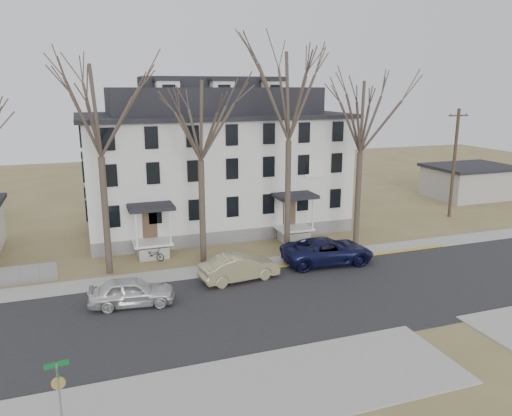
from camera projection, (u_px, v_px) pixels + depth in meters
name	position (u px, v px, depth m)	size (l,w,h in m)	color
ground	(343.00, 312.00, 25.73)	(120.00, 120.00, 0.00)	olive
main_road	(325.00, 297.00, 27.56)	(120.00, 10.00, 0.04)	#27272A
far_sidewalk	(284.00, 262.00, 33.05)	(120.00, 2.00, 0.08)	#A09F97
near_sidewalk_left	(219.00, 399.00, 18.55)	(20.00, 5.00, 0.08)	#A09F97
yellow_curb	(357.00, 258.00, 33.85)	(14.00, 0.25, 0.06)	gold
boarding_house	(214.00, 162.00, 40.24)	(20.80, 12.36, 12.05)	slate
distant_building	(469.00, 181.00, 52.07)	(8.50, 6.50, 3.35)	#A09F97
tree_far_left	(97.00, 104.00, 28.67)	(8.40, 8.40, 13.72)	#473B31
tree_mid_left	(200.00, 115.00, 30.79)	(7.80, 7.80, 12.74)	#473B31
tree_center	(289.00, 90.00, 32.39)	(9.00, 9.00, 14.70)	#473B31
tree_mid_right	(362.00, 112.00, 34.52)	(7.80, 7.80, 12.74)	#473B31
utility_pole_far	(454.00, 162.00, 43.38)	(2.00, 0.28, 9.50)	#3D3023
car_silver	(132.00, 292.00, 26.30)	(1.79, 4.45, 1.52)	silver
car_tan	(239.00, 268.00, 29.73)	(1.66, 4.76, 1.57)	tan
car_navy	(327.00, 251.00, 32.56)	(2.78, 6.03, 1.68)	#111439
bicycle_left	(153.00, 255.00, 33.07)	(0.57, 1.64, 0.86)	black
street_sign	(59.00, 388.00, 16.24)	(0.77, 0.77, 2.71)	gray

